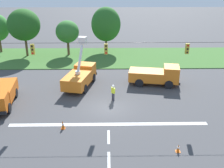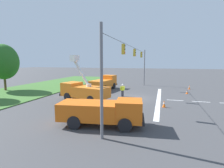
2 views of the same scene
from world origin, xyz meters
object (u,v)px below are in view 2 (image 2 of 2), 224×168
object	(u,v)px
utility_truck_bucket_lift	(84,90)
road_worker	(122,89)
traffic_cone_mid_right	(187,92)
traffic_cone_mid_left	(189,87)
tree_east	(3,62)
utility_truck_support_near	(104,83)
traffic_cone_foreground_right	(164,104)
utility_truck_support_far	(102,111)

from	to	relation	value
utility_truck_bucket_lift	road_worker	world-z (taller)	utility_truck_bucket_lift
traffic_cone_mid_right	utility_truck_bucket_lift	bearing A→B (deg)	122.82
traffic_cone_mid_left	tree_east	bearing A→B (deg)	109.01
utility_truck_bucket_lift	traffic_cone_mid_left	distance (m)	19.39
tree_east	utility_truck_bucket_lift	distance (m)	16.41
tree_east	road_worker	bearing A→B (deg)	-87.73
utility_truck_support_near	road_worker	size ratio (longest dim) A/B	3.63
utility_truck_support_near	tree_east	bearing A→B (deg)	111.57
tree_east	traffic_cone_foreground_right	distance (m)	26.09
tree_east	road_worker	size ratio (longest dim) A/B	4.35
utility_truck_support_far	road_worker	size ratio (longest dim) A/B	3.78
utility_truck_support_far	traffic_cone_mid_left	distance (m)	22.69
utility_truck_bucket_lift	road_worker	bearing A→B (deg)	-47.26
utility_truck_support_far	traffic_cone_mid_right	xyz separation A→B (m)	(15.97, -8.02, -0.84)
tree_east	utility_truck_support_near	world-z (taller)	tree_east
utility_truck_bucket_lift	utility_truck_support_far	size ratio (longest dim) A/B	1.00
traffic_cone_mid_left	traffic_cone_mid_right	size ratio (longest dim) A/B	1.15
utility_truck_bucket_lift	traffic_cone_mid_left	size ratio (longest dim) A/B	9.17
utility_truck_support_near	road_worker	bearing A→B (deg)	-139.68
road_worker	traffic_cone_mid_right	distance (m)	10.14
utility_truck_bucket_lift	traffic_cone_foreground_right	xyz separation A→B (m)	(-0.63, -9.70, -0.93)
utility_truck_bucket_lift	traffic_cone_mid_right	size ratio (longest dim) A/B	10.51
utility_truck_support_near	traffic_cone_mid_left	distance (m)	15.07
utility_truck_support_near	utility_truck_support_far	distance (m)	17.50
road_worker	traffic_cone_foreground_right	world-z (taller)	road_worker
tree_east	traffic_cone_mid_left	xyz separation A→B (m)	(10.27, -29.83, -4.45)
utility_truck_bucket_lift	traffic_cone_mid_left	xyz separation A→B (m)	(13.30, -14.08, -0.95)
tree_east	utility_truck_bucket_lift	bearing A→B (deg)	-100.87
traffic_cone_mid_right	road_worker	bearing A→B (deg)	117.33
utility_truck_bucket_lift	tree_east	bearing A→B (deg)	79.13
utility_truck_support_far	traffic_cone_foreground_right	size ratio (longest dim) A/B	8.68
tree_east	utility_truck_support_far	world-z (taller)	tree_east
road_worker	traffic_cone_foreground_right	bearing A→B (deg)	-128.50
tree_east	traffic_cone_mid_left	bearing A→B (deg)	-70.99
utility_truck_support_far	traffic_cone_mid_left	world-z (taller)	utility_truck_support_far
tree_east	utility_truck_support_far	xyz separation A→B (m)	(-10.54, -20.84, -3.66)
utility_truck_support_near	traffic_cone_mid_right	distance (m)	13.52
utility_truck_support_near	traffic_cone_mid_left	bearing A→B (deg)	-73.82
utility_truck_bucket_lift	utility_truck_support_near	bearing A→B (deg)	2.33
tree_east	traffic_cone_mid_right	size ratio (longest dim) A/B	12.10
utility_truck_bucket_lift	traffic_cone_mid_right	distance (m)	15.63
tree_east	traffic_cone_mid_right	distance (m)	29.71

